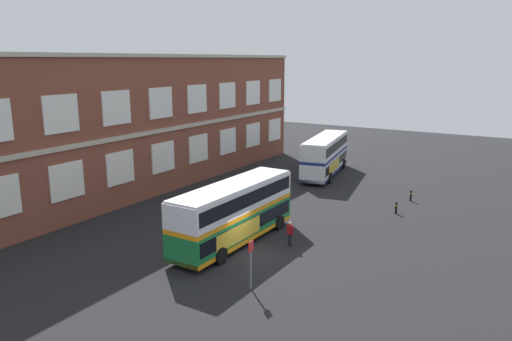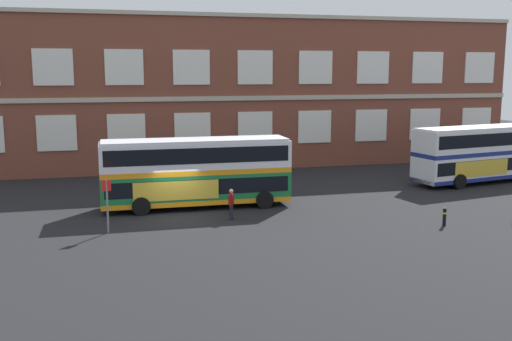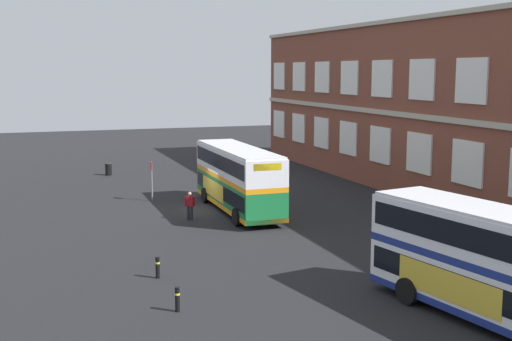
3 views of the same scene
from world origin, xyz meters
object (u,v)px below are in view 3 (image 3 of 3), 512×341
at_px(waiting_passenger, 190,205).
at_px(bus_stand_flag, 152,177).
at_px(safety_bollard_west, 177,299).
at_px(safety_bollard_east, 158,267).
at_px(double_decker_middle, 503,267).
at_px(double_decker_near, 238,178).
at_px(station_litter_bin, 109,169).

height_order(waiting_passenger, bus_stand_flag, bus_stand_flag).
relative_size(safety_bollard_west, safety_bollard_east, 1.00).
relative_size(double_decker_middle, waiting_passenger, 6.64).
height_order(double_decker_near, safety_bollard_east, double_decker_near).
relative_size(bus_stand_flag, safety_bollard_east, 2.84).
xyz_separation_m(double_decker_near, waiting_passenger, (1.38, -3.47, -1.22)).
bearing_deg(station_litter_bin, double_decker_middle, 12.65).
distance_m(double_decker_middle, safety_bollard_east, 14.01).
relative_size(double_decker_near, station_litter_bin, 10.70).
bearing_deg(bus_stand_flag, waiting_passenger, 9.25).
xyz_separation_m(waiting_passenger, station_litter_bin, (-18.90, -2.47, -0.41)).
height_order(double_decker_middle, safety_bollard_west, double_decker_middle).
height_order(waiting_passenger, safety_bollard_west, waiting_passenger).
bearing_deg(station_litter_bin, safety_bollard_west, -2.80).
distance_m(waiting_passenger, safety_bollard_west, 15.31).
bearing_deg(waiting_passenger, double_decker_middle, 17.39).
distance_m(double_decker_middle, waiting_passenger, 20.90).
xyz_separation_m(bus_stand_flag, safety_bollard_west, (21.26, -3.05, -1.14)).
relative_size(double_decker_near, safety_bollard_west, 11.60).
xyz_separation_m(double_decker_near, double_decker_middle, (21.29, 2.77, 0.00)).
bearing_deg(station_litter_bin, double_decker_near, 18.72).
bearing_deg(waiting_passenger, safety_bollard_west, -15.60).
height_order(double_decker_middle, station_litter_bin, double_decker_middle).
bearing_deg(station_litter_bin, bus_stand_flag, 6.49).
bearing_deg(double_decker_near, safety_bollard_west, -25.18).
xyz_separation_m(double_decker_near, safety_bollard_west, (16.12, -7.58, -1.66)).
bearing_deg(safety_bollard_west, double_decker_near, 154.82).
bearing_deg(double_decker_near, safety_bollard_east, -32.19).
relative_size(bus_stand_flag, safety_bollard_west, 2.84).
distance_m(safety_bollard_west, safety_bollard_east, 4.22).
bearing_deg(bus_stand_flag, station_litter_bin, -173.51).
bearing_deg(safety_bollard_west, waiting_passenger, 164.40).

